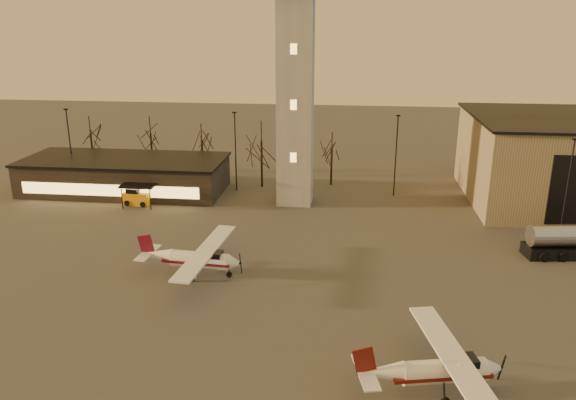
{
  "coord_description": "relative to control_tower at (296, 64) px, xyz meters",
  "views": [
    {
      "loc": [
        6.62,
        -34.1,
        21.17
      ],
      "look_at": [
        1.13,
        13.0,
        5.77
      ],
      "focal_mm": 35.0,
      "sensor_mm": 36.0,
      "label": 1
    }
  ],
  "objects": [
    {
      "name": "ground",
      "position": [
        0.0,
        -30.0,
        -16.33
      ],
      "size": [
        220.0,
        220.0,
        0.0
      ],
      "primitive_type": "plane",
      "color": "#3F3D3A",
      "rests_on": "ground"
    },
    {
      "name": "control_tower",
      "position": [
        0.0,
        0.0,
        0.0
      ],
      "size": [
        6.8,
        6.8,
        32.6
      ],
      "color": "gray",
      "rests_on": "ground"
    },
    {
      "name": "terminal",
      "position": [
        -21.99,
        1.98,
        -14.17
      ],
      "size": [
        25.4,
        12.2,
        4.3
      ],
      "color": "black",
      "rests_on": "ground"
    },
    {
      "name": "light_poles",
      "position": [
        0.5,
        1.0,
        -10.92
      ],
      "size": [
        58.5,
        12.25,
        10.14
      ],
      "color": "black",
      "rests_on": "ground"
    },
    {
      "name": "tree_row",
      "position": [
        -13.7,
        9.16,
        -10.39
      ],
      "size": [
        37.2,
        9.2,
        8.8
      ],
      "color": "black",
      "rests_on": "ground"
    },
    {
      "name": "cessna_front",
      "position": [
        12.61,
        -34.91,
        -15.18
      ],
      "size": [
        9.64,
        12.11,
        3.33
      ],
      "rotation": [
        0.0,
        0.0,
        0.21
      ],
      "color": "white",
      "rests_on": "ground"
    },
    {
      "name": "cessna_rear",
      "position": [
        -5.86,
        -21.08,
        -15.17
      ],
      "size": [
        9.77,
        12.33,
        3.39
      ],
      "rotation": [
        0.0,
        0.0,
        -0.08
      ],
      "color": "white",
      "rests_on": "ground"
    },
    {
      "name": "fuel_truck",
      "position": [
        27.1,
        -13.17,
        -15.09
      ],
      "size": [
        8.66,
        3.74,
        3.12
      ],
      "rotation": [
        0.0,
        0.0,
        0.15
      ],
      "color": "black",
      "rests_on": "ground"
    },
    {
      "name": "service_cart",
      "position": [
        -18.58,
        -2.99,
        -15.57
      ],
      "size": [
        3.32,
        2.33,
        1.98
      ],
      "rotation": [
        0.0,
        0.0,
        -0.13
      ],
      "color": "orange",
      "rests_on": "ground"
    }
  ]
}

